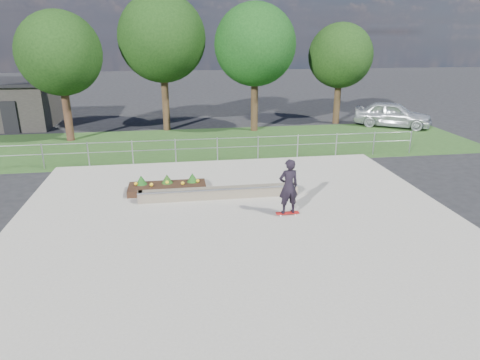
% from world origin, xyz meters
% --- Properties ---
extents(ground, '(120.00, 120.00, 0.00)m').
position_xyz_m(ground, '(0.00, 0.00, 0.00)').
color(ground, black).
rests_on(ground, ground).
extents(grass_verge, '(30.00, 8.00, 0.02)m').
position_xyz_m(grass_verge, '(0.00, 11.00, 0.01)').
color(grass_verge, '#24441B').
rests_on(grass_verge, ground).
extents(concrete_slab, '(15.00, 15.00, 0.06)m').
position_xyz_m(concrete_slab, '(0.00, 0.00, 0.03)').
color(concrete_slab, '#9B9689').
rests_on(concrete_slab, ground).
extents(fence, '(20.06, 0.06, 1.20)m').
position_xyz_m(fence, '(0.00, 7.50, 0.77)').
color(fence, gray).
rests_on(fence, ground).
extents(tree_far_left, '(4.55, 4.55, 7.15)m').
position_xyz_m(tree_far_left, '(-8.00, 13.00, 4.85)').
color(tree_far_left, '#362015').
rests_on(tree_far_left, ground).
extents(tree_mid_left, '(5.25, 5.25, 8.25)m').
position_xyz_m(tree_mid_left, '(-2.50, 15.00, 5.61)').
color(tree_mid_left, '#332114').
rests_on(tree_mid_left, ground).
extents(tree_mid_right, '(4.90, 4.90, 7.70)m').
position_xyz_m(tree_mid_right, '(3.00, 14.00, 5.23)').
color(tree_mid_right, '#2F2013').
rests_on(tree_mid_right, ground).
extents(tree_far_right, '(4.20, 4.20, 6.60)m').
position_xyz_m(tree_far_right, '(9.00, 15.50, 4.48)').
color(tree_far_right, '#302113').
rests_on(tree_far_right, ground).
extents(grind_ledge, '(6.00, 0.44, 0.43)m').
position_xyz_m(grind_ledge, '(-0.43, 2.55, 0.26)').
color(grind_ledge, brown).
rests_on(grind_ledge, concrete_slab).
extents(planter_bed, '(3.00, 1.20, 0.61)m').
position_xyz_m(planter_bed, '(-2.37, 3.63, 0.24)').
color(planter_bed, black).
rests_on(planter_bed, concrete_slab).
extents(skateboarder, '(0.80, 0.55, 1.98)m').
position_xyz_m(skateboarder, '(1.71, 0.63, 1.09)').
color(skateboarder, silver).
rests_on(skateboarder, concrete_slab).
extents(parked_car, '(5.18, 4.27, 1.66)m').
position_xyz_m(parked_car, '(12.26, 13.84, 0.83)').
color(parked_car, silver).
rests_on(parked_car, ground).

